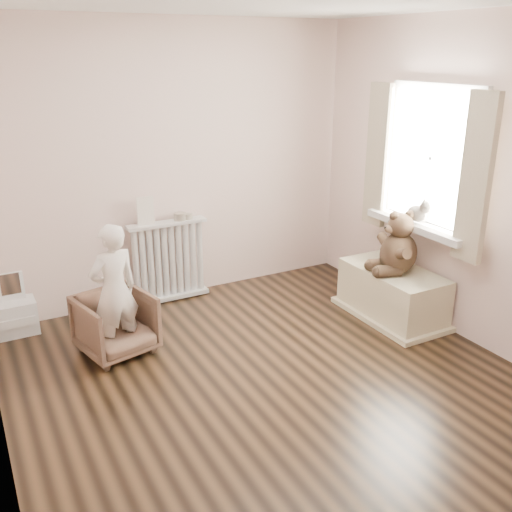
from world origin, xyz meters
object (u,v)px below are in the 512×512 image
armchair (116,324)px  teddy_bear (399,249)px  plush_cat (418,211)px  radiator (169,263)px  child (114,291)px  toy_vanity (14,304)px  toy_bench (392,296)px

armchair → teddy_bear: (2.38, -0.58, 0.42)m
armchair → plush_cat: plush_cat is taller
radiator → child: child is taller
child → plush_cat: (2.53, -0.56, 0.44)m
armchair → child: (0.00, -0.05, 0.31)m
teddy_bear → plush_cat: (0.16, -0.02, 0.33)m
armchair → plush_cat: size_ratio=2.14×
toy_vanity → toy_bench: 3.32m
toy_vanity → child: 1.08m
child → teddy_bear: (2.38, -0.53, 0.11)m
armchair → plush_cat: (2.53, -0.61, 0.75)m
armchair → radiator: bearing=33.0°
toy_vanity → toy_bench: (3.07, -1.27, -0.08)m
toy_vanity → child: child is taller
radiator → toy_vanity: bearing=-178.8°
teddy_bear → plush_cat: size_ratio=2.14×
radiator → teddy_bear: 2.14m
radiator → toy_vanity: radiator is taller
child → plush_cat: size_ratio=4.19×
child → radiator: bearing=-145.2°
toy_vanity → teddy_bear: size_ratio=0.98×
toy_vanity → child: (0.68, -0.79, 0.28)m
armchair → plush_cat: 2.71m
radiator → toy_vanity: size_ratio=1.48×
radiator → child: 1.12m
radiator → toy_bench: 2.12m
child → armchair: bearing=-103.3°
toy_vanity → toy_bench: toy_vanity is taller
toy_bench → plush_cat: bearing=-28.1°
toy_bench → armchair: bearing=167.5°
toy_vanity → armchair: size_ratio=0.98×
armchair → toy_bench: (2.39, -0.53, -0.05)m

